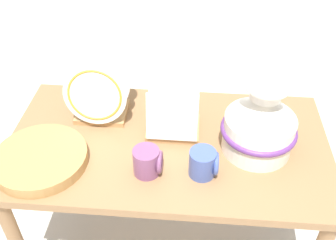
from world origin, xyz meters
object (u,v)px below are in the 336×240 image
at_px(wicker_charger_stack, 41,159).
at_px(mug_plum_glaze, 148,162).
at_px(dish_rack_round_plates, 99,95).
at_px(dish_rack_square_plates, 173,117).
at_px(ceramic_vase, 260,122).
at_px(mug_cobalt_glaze, 204,163).

bearing_deg(wicker_charger_stack, mug_plum_glaze, -1.46).
height_order(dish_rack_round_plates, dish_rack_square_plates, dish_rack_round_plates).
distance_m(ceramic_vase, dish_rack_round_plates, 0.65).
relative_size(wicker_charger_stack, mug_cobalt_glaze, 3.29).
bearing_deg(dish_rack_square_plates, wicker_charger_stack, -154.17).
height_order(dish_rack_square_plates, mug_plum_glaze, dish_rack_square_plates).
relative_size(wicker_charger_stack, mug_plum_glaze, 3.29).
bearing_deg(ceramic_vase, mug_cobalt_glaze, -143.17).
relative_size(ceramic_vase, mug_plum_glaze, 2.94).
relative_size(ceramic_vase, wicker_charger_stack, 0.89).
relative_size(dish_rack_round_plates, mug_plum_glaze, 2.64).
bearing_deg(wicker_charger_stack, dish_rack_round_plates, 60.77).
height_order(dish_rack_square_plates, mug_cobalt_glaze, dish_rack_square_plates).
bearing_deg(dish_rack_round_plates, wicker_charger_stack, -119.23).
bearing_deg(dish_rack_round_plates, ceramic_vase, -12.93).
height_order(dish_rack_round_plates, mug_plum_glaze, dish_rack_round_plates).
xyz_separation_m(mug_plum_glaze, mug_cobalt_glaze, (0.20, 0.01, 0.00)).
relative_size(ceramic_vase, dish_rack_square_plates, 1.41).
bearing_deg(mug_cobalt_glaze, ceramic_vase, 36.83).
bearing_deg(ceramic_vase, mug_plum_glaze, -158.23).
relative_size(dish_rack_round_plates, mug_cobalt_glaze, 2.64).
distance_m(dish_rack_square_plates, mug_cobalt_glaze, 0.26).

